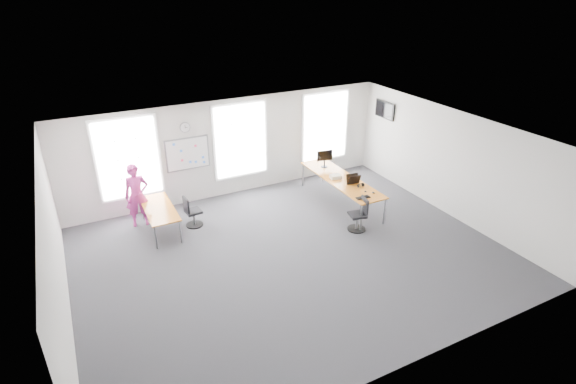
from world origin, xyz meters
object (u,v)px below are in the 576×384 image
person (137,195)px  monitor (325,157)px  keyboard (363,198)px  chair_right (359,216)px  desk_left (159,210)px  headphones (361,185)px  desk_right (341,180)px  chair_left (192,213)px

person → monitor: bearing=0.6°
person → keyboard: 6.08m
chair_right → monitor: 2.65m
desk_left → person: person is taller
person → headphones: person is taller
chair_right → desk_right: bearing=177.3°
chair_left → headphones: bearing=-112.9°
chair_right → chair_left: chair_right is taller
chair_left → person: 1.52m
chair_right → person: bearing=-107.9°
desk_right → headphones: headphones is taller
person → desk_right: bearing=-9.1°
chair_right → keyboard: chair_right is taller
person → headphones: (5.75, -2.17, -0.02)m
desk_right → chair_left: 4.42m
desk_left → headphones: size_ratio=9.51×
desk_right → chair_right: bearing=-104.6°
chair_left → keyboard: (4.17, -2.05, 0.44)m
desk_left → monitor: (5.18, 0.13, 0.53)m
desk_right → person: size_ratio=1.89×
chair_left → person: bearing=54.3°
desk_left → chair_right: size_ratio=2.00×
chair_left → person: person is taller
desk_left → headphones: 5.57m
chair_right → headphones: size_ratio=4.76×
desk_left → person: 0.77m
monitor → chair_left: bearing=-167.0°
chair_right → person: (-5.19, 2.96, 0.48)m
desk_right → desk_left: size_ratio=1.80×
headphones → chair_left: bearing=154.5°
keyboard → chair_left: bearing=158.1°
chair_left → monitor: size_ratio=1.59×
desk_right → monitor: (0.02, 0.97, 0.39)m
headphones → monitor: 1.75m
chair_left → monitor: monitor is taller
monitor → chair_right: bearing=-90.1°
desk_right → chair_right: (-0.40, -1.53, -0.35)m
person → monitor: 5.63m
desk_left → person: size_ratio=1.05×
person → headphones: bearing=-15.4°
chair_right → monitor: (0.42, 2.51, 0.74)m
desk_right → headphones: size_ratio=17.15×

